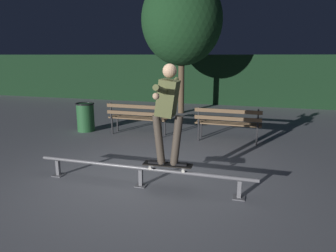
% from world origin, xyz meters
% --- Properties ---
extents(ground_plane, '(90.00, 90.00, 0.00)m').
position_xyz_m(ground_plane, '(0.00, 0.00, 0.00)').
color(ground_plane, slate).
extents(hedge_backdrop, '(24.00, 1.20, 2.13)m').
position_xyz_m(hedge_backdrop, '(0.00, 9.19, 1.06)').
color(hedge_backdrop, black).
rests_on(hedge_backdrop, ground).
extents(grind_rail, '(3.72, 0.18, 0.34)m').
position_xyz_m(grind_rail, '(-0.00, -0.21, 0.26)').
color(grind_rail, slate).
rests_on(grind_rail, ground).
extents(skateboard, '(0.79, 0.25, 0.09)m').
position_xyz_m(skateboard, '(0.46, -0.21, 0.41)').
color(skateboard, black).
rests_on(skateboard, grind_rail).
extents(skateboarder, '(0.62, 1.41, 1.56)m').
position_xyz_m(skateboarder, '(0.46, -0.21, 1.35)').
color(skateboarder, black).
rests_on(skateboarder, skateboard).
extents(park_bench_leftmost, '(1.61, 0.44, 0.88)m').
position_xyz_m(park_bench_leftmost, '(-1.29, 2.83, 0.54)').
color(park_bench_leftmost, black).
rests_on(park_bench_leftmost, ground).
extents(park_bench_left_center, '(1.61, 0.44, 0.88)m').
position_xyz_m(park_bench_left_center, '(1.10, 2.83, 0.54)').
color(park_bench_left_center, black).
rests_on(park_bench_left_center, ground).
extents(tree_behind_benches, '(2.84, 2.84, 4.85)m').
position_xyz_m(tree_behind_benches, '(-0.96, 6.33, 3.28)').
color(tree_behind_benches, brown).
rests_on(tree_behind_benches, ground).
extents(trash_can, '(0.52, 0.52, 0.80)m').
position_xyz_m(trash_can, '(-2.87, 2.86, 0.41)').
color(trash_can, '#23562D').
rests_on(trash_can, ground).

